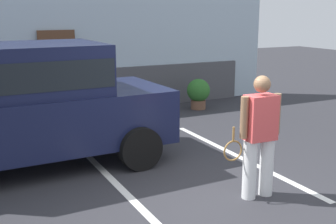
# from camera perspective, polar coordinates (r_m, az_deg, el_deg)

# --- Properties ---
(ground_plane) EXTENTS (40.00, 40.00, 0.00)m
(ground_plane) POSITION_cam_1_polar(r_m,az_deg,el_deg) (6.17, 6.19, -11.71)
(ground_plane) COLOR #2D2D33
(parking_stripe_1) EXTENTS (0.12, 4.40, 0.01)m
(parking_stripe_1) POSITION_cam_1_polar(r_m,az_deg,el_deg) (7.02, -7.32, -8.55)
(parking_stripe_1) COLOR silver
(parking_stripe_1) RESTS_ON ground_plane
(parking_stripe_2) EXTENTS (0.12, 4.40, 0.01)m
(parking_stripe_2) POSITION_cam_1_polar(r_m,az_deg,el_deg) (8.08, 9.09, -5.68)
(parking_stripe_2) COLOR silver
(parking_stripe_2) RESTS_ON ground_plane
(house_frontage) EXTENTS (10.97, 0.40, 3.18)m
(house_frontage) POSITION_cam_1_polar(r_m,az_deg,el_deg) (11.53, -11.18, 7.42)
(house_frontage) COLOR silver
(house_frontage) RESTS_ON ground_plane
(parked_suv) EXTENTS (4.65, 2.27, 2.05)m
(parked_suv) POSITION_cam_1_polar(r_m,az_deg,el_deg) (7.51, -18.41, 1.39)
(parked_suv) COLOR #141938
(parked_suv) RESTS_ON ground_plane
(tennis_player_man) EXTENTS (0.89, 0.28, 1.72)m
(tennis_player_man) POSITION_cam_1_polar(r_m,az_deg,el_deg) (6.20, 11.69, -3.00)
(tennis_player_man) COLOR white
(tennis_player_man) RESTS_ON ground_plane
(potted_plant_by_porch) EXTENTS (0.61, 0.61, 0.80)m
(potted_plant_by_porch) POSITION_cam_1_polar(r_m,az_deg,el_deg) (11.73, 3.94, 2.55)
(potted_plant_by_porch) COLOR brown
(potted_plant_by_porch) RESTS_ON ground_plane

